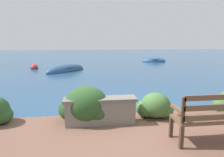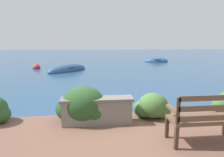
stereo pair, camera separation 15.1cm
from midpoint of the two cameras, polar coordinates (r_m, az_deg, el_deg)
name	(u,v)px [view 1 (the left image)]	position (r m, az deg, el deg)	size (l,w,h in m)	color
ground_plane	(118,121)	(5.19, 0.75, -12.14)	(80.00, 80.00, 0.00)	navy
park_bench	(209,117)	(3.94, 25.08, -9.83)	(1.23, 0.48, 0.93)	#433123
stone_wall	(100,111)	(4.42, -4.35, -9.12)	(1.57, 0.39, 0.58)	slate
hedge_clump_left	(86,106)	(4.55, -8.52, -7.90)	(1.20, 0.86, 0.81)	#284C23
hedge_clump_centre	(155,107)	(4.86, 11.29, -7.92)	(0.88, 0.63, 0.60)	#426B33
rowboat_nearest	(66,70)	(13.65, -13.33, 2.28)	(2.82, 2.87, 0.83)	#2D517A
rowboat_mid	(154,61)	(19.79, 11.66, 4.91)	(2.39, 1.57, 0.78)	#2D517A
mooring_buoy	(34,68)	(15.51, -21.60, 2.88)	(0.57, 0.57, 0.52)	red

